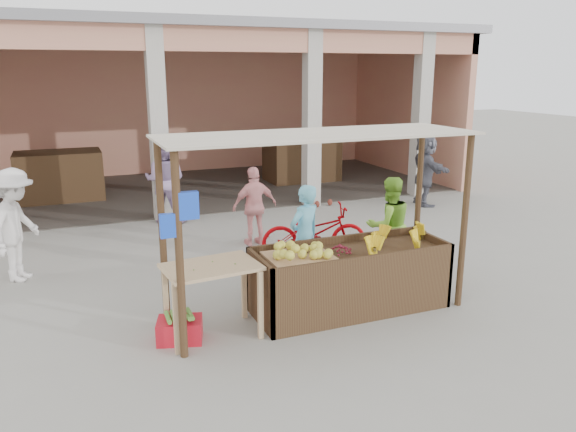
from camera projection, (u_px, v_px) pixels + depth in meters
name	position (u px, v px, depth m)	size (l,w,h in m)	color
ground	(316.00, 315.00, 7.43)	(60.00, 60.00, 0.00)	gray
market_building	(176.00, 87.00, 14.76)	(14.40, 6.40, 4.20)	tan
fruit_stall	(350.00, 281.00, 7.51)	(2.60, 0.95, 0.80)	#48351D
stall_awning	(315.00, 166.00, 6.98)	(4.09, 1.35, 2.39)	#48351D
banana_heap	(398.00, 240.00, 7.59)	(1.21, 0.66, 0.22)	yellow
melon_tray	(300.00, 253.00, 7.09)	(0.83, 0.72, 0.21)	tan
berry_heap	(340.00, 249.00, 7.33)	(0.42, 0.34, 0.13)	maroon
side_table	(212.00, 277.00, 6.69)	(1.17, 0.85, 0.90)	tan
papaya_pile	(211.00, 258.00, 6.63)	(0.64, 0.37, 0.18)	#498E2E
red_crate	(180.00, 330.00, 6.69)	(0.52, 0.38, 0.27)	red
plantain_bundle	(179.00, 316.00, 6.65)	(0.44, 0.31, 0.09)	#559235
produce_sacks	(324.00, 194.00, 13.19)	(0.81, 0.50, 0.61)	maroon
vendor_blue	(305.00, 233.00, 8.21)	(0.62, 0.45, 1.65)	#66C9EA
vendor_green	(389.00, 223.00, 8.80)	(0.78, 0.45, 1.63)	#87CA37
motorcycle	(314.00, 231.00, 9.50)	(1.87, 0.65, 0.98)	#A00207
shopper_a	(15.00, 221.00, 8.44)	(1.20, 0.60, 1.88)	white
shopper_b	(255.00, 204.00, 10.22)	(0.91, 0.48, 1.55)	pink
shopper_d	(426.00, 167.00, 13.20)	(1.70, 0.70, 1.84)	#535460
shopper_f	(165.00, 176.00, 11.67)	(0.96, 0.55, 1.97)	#9275A2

